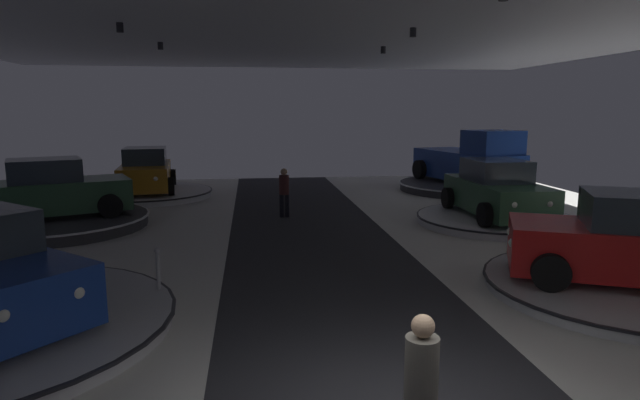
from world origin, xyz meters
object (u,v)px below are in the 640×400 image
at_px(display_car_mid_right, 631,242).
at_px(visitor_walking_near, 421,384).
at_px(display_car_far_left, 51,191).
at_px(display_car_far_right, 496,191).
at_px(visitor_walking_far, 284,190).
at_px(display_platform_deep_right, 465,186).
at_px(display_platform_far_right, 495,219).
at_px(display_car_deep_left, 146,171).
at_px(pickup_truck_deep_right, 471,162).
at_px(display_platform_far_left, 55,222).
at_px(display_platform_mid_right, 624,286).
at_px(display_platform_deep_left, 147,193).

distance_m(display_car_mid_right, visitor_walking_near, 7.01).
bearing_deg(display_car_far_left, display_car_far_right, -4.76).
distance_m(display_car_far_left, visitor_walking_far, 6.88).
distance_m(display_platform_deep_right, visitor_walking_near, 18.88).
xyz_separation_m(display_platform_far_right, visitor_walking_near, (-5.82, -10.56, 0.76)).
xyz_separation_m(display_platform_deep_right, display_car_deep_left, (-13.33, -0.03, 0.83)).
bearing_deg(display_car_far_left, display_car_deep_left, 73.58).
bearing_deg(pickup_truck_deep_right, display_car_mid_right, -100.02).
bearing_deg(visitor_walking_near, display_platform_far_right, 61.11).
distance_m(display_car_far_left, visitor_walking_near, 13.79).
relative_size(display_platform_far_left, visitor_walking_near, 3.35).
bearing_deg(display_car_far_right, display_platform_mid_right, -93.41).
relative_size(display_car_deep_left, visitor_walking_far, 2.75).
height_order(pickup_truck_deep_right, visitor_walking_near, pickup_truck_deep_right).
relative_size(display_car_mid_right, visitor_walking_far, 2.87).
bearing_deg(display_platform_far_right, display_platform_far_left, 175.05).
distance_m(display_car_mid_right, display_car_far_right, 6.24).
xyz_separation_m(display_platform_far_left, display_car_far_right, (13.12, -1.11, 0.82)).
relative_size(display_platform_far_right, visitor_walking_far, 2.98).
distance_m(display_platform_deep_left, display_car_far_left, 5.83).
height_order(display_platform_mid_right, visitor_walking_near, visitor_walking_near).
bearing_deg(display_car_far_right, display_platform_far_right, -90.52).
distance_m(pickup_truck_deep_right, visitor_walking_far, 9.36).
bearing_deg(pickup_truck_deep_right, display_car_far_left, -160.72).
bearing_deg(display_platform_mid_right, display_car_far_right, 86.59).
relative_size(display_car_deep_left, display_platform_far_right, 0.92).
xyz_separation_m(display_car_mid_right, display_car_far_left, (-12.81, 7.32, 0.12)).
distance_m(pickup_truck_deep_right, display_car_mid_right, 12.78).
xyz_separation_m(display_car_mid_right, display_car_far_right, (0.34, 6.23, 0.03)).
bearing_deg(display_platform_mid_right, visitor_walking_far, 126.43).
relative_size(display_platform_deep_left, display_platform_far_left, 0.96).
bearing_deg(display_platform_far_left, display_car_mid_right, -29.85).
xyz_separation_m(display_car_deep_left, display_platform_mid_right, (11.15, -12.85, -0.89)).
xyz_separation_m(display_platform_deep_right, display_platform_far_left, (-14.93, -5.56, 0.00)).
height_order(display_car_deep_left, display_car_mid_right, display_car_deep_left).
bearing_deg(display_platform_far_left, display_platform_mid_right, -29.86).
xyz_separation_m(display_car_mid_right, display_platform_far_left, (-12.78, 7.33, -0.80)).
bearing_deg(visitor_walking_far, display_car_deep_left, 137.33).
xyz_separation_m(display_platform_far_left, display_car_far_left, (-0.03, -0.01, 0.92)).
relative_size(display_car_far_right, visitor_walking_near, 2.68).
xyz_separation_m(display_car_far_right, visitor_walking_far, (-6.32, 1.84, -0.11)).
distance_m(pickup_truck_deep_right, visitor_walking_near, 18.61).
height_order(display_platform_far_left, display_car_far_left, display_car_far_left).
bearing_deg(display_car_far_right, pickup_truck_deep_right, 73.51).
xyz_separation_m(pickup_truck_deep_right, display_platform_deep_left, (-13.39, 0.25, -1.13)).
bearing_deg(display_platform_far_right, pickup_truck_deep_right, 73.58).
bearing_deg(display_car_far_right, visitor_walking_far, 163.74).
bearing_deg(visitor_walking_near, display_car_far_right, 61.18).
relative_size(display_platform_deep_left, display_car_mid_right, 1.12).
xyz_separation_m(display_platform_deep_left, display_car_deep_left, (-0.00, 0.03, 0.88)).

